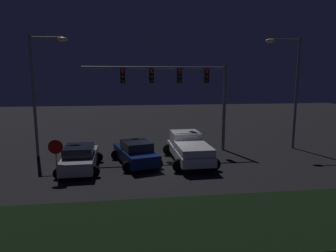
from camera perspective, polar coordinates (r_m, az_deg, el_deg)
The scene contains 9 objects.
ground_plane at distance 19.07m, azimuth -1.43°, elevation -7.30°, with size 80.00×80.00×0.00m, color black.
grass_median at distance 11.74m, azimuth 2.94°, elevation -18.14°, with size 22.59×4.86×0.10m, color black.
pickup_truck at distance 19.45m, azimuth 3.94°, elevation -3.94°, with size 2.96×5.45×1.80m.
car_sedan at distance 18.47m, azimuth -16.46°, elevation -5.86°, with size 2.56×4.45×1.51m.
car_sedan_far at distance 19.02m, azimuth -6.16°, elevation -5.08°, with size 3.21×4.72×1.51m.
traffic_signal_gantry at distance 21.67m, azimuth 2.24°, elevation 8.20°, with size 10.32×0.56×6.50m.
street_lamp_left at distance 22.07m, azimuth -23.15°, elevation 7.78°, with size 2.52×0.44×8.18m.
street_lamp_right at distance 24.33m, azimuth 22.29°, elevation 8.09°, with size 2.76×0.44×8.29m.
stop_sign at distance 16.80m, azimuth -20.59°, elevation -4.69°, with size 0.76×0.08×2.23m.
Camera 1 is at (-1.94, -18.17, 5.47)m, focal length 31.98 mm.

